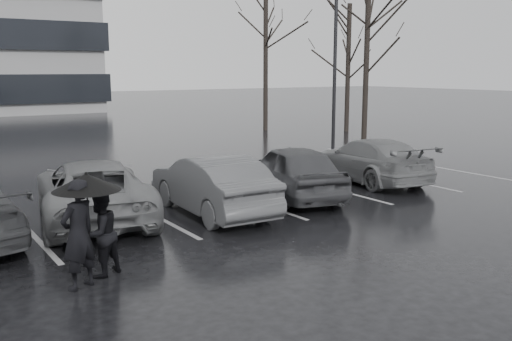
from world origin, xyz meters
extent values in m
plane|color=black|center=(0.00, 0.00, 0.00)|extent=(160.00, 160.00, 0.00)
imported|color=black|center=(1.74, 2.12, 0.73)|extent=(2.80, 4.62, 1.47)
imported|color=#313134|center=(-0.92, 1.82, 0.71)|extent=(1.71, 4.39, 1.43)
imported|color=#4D4E50|center=(-3.51, 2.79, 0.70)|extent=(3.30, 5.43, 1.41)
imported|color=#4D4E50|center=(5.09, 2.63, 0.68)|extent=(2.55, 4.88, 1.35)
imported|color=black|center=(-5.03, -1.27, 0.89)|extent=(0.77, 0.67, 1.77)
imported|color=black|center=(-4.56, -0.90, 0.74)|extent=(0.89, 0.81, 1.48)
cylinder|color=black|center=(-4.82, -1.14, 0.79)|extent=(0.02, 0.02, 1.58)
cone|color=black|center=(-4.82, -1.14, 1.68)|extent=(1.09, 1.09, 0.28)
sphere|color=black|center=(-4.82, -1.14, 1.82)|extent=(0.05, 0.05, 0.05)
cylinder|color=gray|center=(8.14, 7.82, 0.09)|extent=(0.45, 0.45, 0.18)
cylinder|color=black|center=(8.14, 7.82, 4.07)|extent=(0.14, 0.14, 8.13)
cube|color=#959597|center=(-5.00, 2.50, 0.00)|extent=(0.12, 5.00, 0.00)
cube|color=#959597|center=(-2.20, 2.50, 0.00)|extent=(0.12, 5.00, 0.00)
cube|color=#959597|center=(0.60, 2.50, 0.00)|extent=(0.12, 5.00, 0.00)
cube|color=#959597|center=(3.40, 2.50, 0.00)|extent=(0.12, 5.00, 0.00)
cube|color=#959597|center=(6.20, 2.50, 0.00)|extent=(0.12, 5.00, 0.00)
cube|color=#959597|center=(9.00, 2.50, 0.00)|extent=(0.12, 5.00, 0.00)
cylinder|color=black|center=(12.00, 10.00, 4.00)|extent=(0.26, 0.26, 8.00)
cylinder|color=black|center=(14.50, 14.00, 3.50)|extent=(0.26, 0.26, 7.00)
cylinder|color=black|center=(11.00, 17.00, 4.25)|extent=(0.26, 0.26, 8.50)
camera|label=1|loc=(-7.44, -10.03, 3.44)|focal=40.00mm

